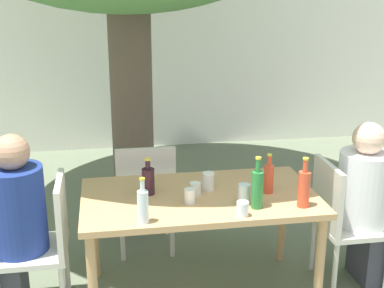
# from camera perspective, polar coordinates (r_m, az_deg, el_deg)

# --- Properties ---
(cafe_building_wall) EXTENTS (10.00, 0.08, 2.80)m
(cafe_building_wall) POSITION_cam_1_polar(r_m,az_deg,el_deg) (6.63, -4.54, 11.53)
(cafe_building_wall) COLOR white
(cafe_building_wall) RESTS_ON ground_plane
(dining_table_front) EXTENTS (1.51, 0.84, 0.74)m
(dining_table_front) POSITION_cam_1_polar(r_m,az_deg,el_deg) (3.49, 0.81, -6.66)
(dining_table_front) COLOR tan
(dining_table_front) RESTS_ON ground_plane
(patio_chair_0) EXTENTS (0.44, 0.44, 0.90)m
(patio_chair_0) POSITION_cam_1_polar(r_m,az_deg,el_deg) (3.53, -15.41, -9.73)
(patio_chair_0) COLOR beige
(patio_chair_0) RESTS_ON ground_plane
(patio_chair_1) EXTENTS (0.44, 0.44, 0.90)m
(patio_chair_1) POSITION_cam_1_polar(r_m,az_deg,el_deg) (3.84, 15.60, -7.47)
(patio_chair_1) COLOR beige
(patio_chair_1) RESTS_ON ground_plane
(patio_chair_2) EXTENTS (0.44, 0.44, 0.90)m
(patio_chair_2) POSITION_cam_1_polar(r_m,az_deg,el_deg) (4.11, -4.99, -5.15)
(patio_chair_2) COLOR beige
(patio_chair_2) RESTS_ON ground_plane
(person_seated_0) EXTENTS (0.57, 0.35, 1.20)m
(person_seated_0) POSITION_cam_1_polar(r_m,az_deg,el_deg) (3.55, -19.23, -9.37)
(person_seated_0) COLOR #383842
(person_seated_0) RESTS_ON ground_plane
(person_seated_1) EXTENTS (0.58, 0.36, 1.17)m
(person_seated_1) POSITION_cam_1_polar(r_m,az_deg,el_deg) (3.93, 18.74, -6.86)
(person_seated_1) COLOR #383842
(person_seated_1) RESTS_ON ground_plane
(soda_bottle_0) EXTENTS (0.06, 0.06, 0.26)m
(soda_bottle_0) POSITION_cam_1_polar(r_m,az_deg,el_deg) (3.49, 8.18, -3.58)
(soda_bottle_0) COLOR #DB4C2D
(soda_bottle_0) RESTS_ON dining_table_front
(water_bottle_1) EXTENTS (0.06, 0.06, 0.27)m
(water_bottle_1) POSITION_cam_1_polar(r_m,az_deg,el_deg) (3.06, -5.25, -6.56)
(water_bottle_1) COLOR silver
(water_bottle_1) RESTS_ON dining_table_front
(wine_bottle_2) EXTENTS (0.08, 0.08, 0.24)m
(wine_bottle_2) POSITION_cam_1_polar(r_m,az_deg,el_deg) (3.45, -4.69, -3.87)
(wine_bottle_2) COLOR #331923
(wine_bottle_2) RESTS_ON dining_table_front
(green_bottle_3) EXTENTS (0.07, 0.07, 0.32)m
(green_bottle_3) POSITION_cam_1_polar(r_m,az_deg,el_deg) (3.25, 6.98, -4.71)
(green_bottle_3) COLOR #287A38
(green_bottle_3) RESTS_ON dining_table_front
(soda_bottle_4) EXTENTS (0.07, 0.07, 0.31)m
(soda_bottle_4) POSITION_cam_1_polar(r_m,az_deg,el_deg) (3.31, 11.85, -4.59)
(soda_bottle_4) COLOR #DB4C2D
(soda_bottle_4) RESTS_ON dining_table_front
(drinking_glass_0) EXTENTS (0.07, 0.07, 0.08)m
(drinking_glass_0) POSITION_cam_1_polar(r_m,az_deg,el_deg) (3.44, 0.34, -4.82)
(drinking_glass_0) COLOR silver
(drinking_glass_0) RESTS_ON dining_table_front
(drinking_glass_1) EXTENTS (0.07, 0.07, 0.09)m
(drinking_glass_1) POSITION_cam_1_polar(r_m,az_deg,el_deg) (3.16, 5.41, -6.91)
(drinking_glass_1) COLOR white
(drinking_glass_1) RESTS_ON dining_table_front
(drinking_glass_2) EXTENTS (0.07, 0.07, 0.09)m
(drinking_glass_2) POSITION_cam_1_polar(r_m,az_deg,el_deg) (3.32, -0.24, -5.57)
(drinking_glass_2) COLOR silver
(drinking_glass_2) RESTS_ON dining_table_front
(drinking_glass_3) EXTENTS (0.08, 0.08, 0.12)m
(drinking_glass_3) POSITION_cam_1_polar(r_m,az_deg,el_deg) (3.52, 1.76, -4.00)
(drinking_glass_3) COLOR silver
(drinking_glass_3) RESTS_ON dining_table_front
(drinking_glass_4) EXTENTS (0.08, 0.08, 0.12)m
(drinking_glass_4) POSITION_cam_1_polar(r_m,az_deg,el_deg) (3.33, 5.57, -5.30)
(drinking_glass_4) COLOR silver
(drinking_glass_4) RESTS_ON dining_table_front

